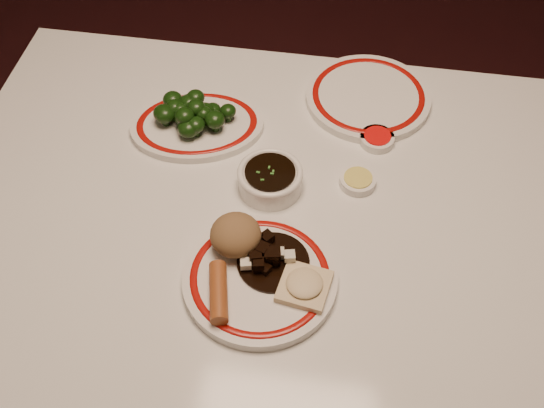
{
  "coord_description": "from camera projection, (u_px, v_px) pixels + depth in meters",
  "views": [
    {
      "loc": [
        0.1,
        -0.69,
        1.66
      ],
      "look_at": [
        -0.01,
        0.0,
        0.8
      ],
      "focal_mm": 45.0,
      "sensor_mm": 36.0,
      "label": 1
    }
  ],
  "objects": [
    {
      "name": "main_plate",
      "position": [
        260.0,
        279.0,
        1.07
      ],
      "size": [
        0.26,
        0.26,
        0.02
      ],
      "color": "white",
      "rests_on": "dining_table"
    },
    {
      "name": "fried_wonton",
      "position": [
        304.0,
        285.0,
        1.04
      ],
      "size": [
        0.09,
        0.09,
        0.02
      ],
      "color": "beige",
      "rests_on": "main_plate"
    },
    {
      "name": "sweet_sour_dish",
      "position": [
        377.0,
        139.0,
        1.26
      ],
      "size": [
        0.06,
        0.06,
        0.02
      ],
      "color": "white",
      "rests_on": "dining_table"
    },
    {
      "name": "far_plate",
      "position": [
        368.0,
        97.0,
        1.33
      ],
      "size": [
        0.3,
        0.3,
        0.02
      ],
      "color": "white",
      "rests_on": "dining_table"
    },
    {
      "name": "stirfry_heap",
      "position": [
        268.0,
        257.0,
        1.07
      ],
      "size": [
        0.12,
        0.12,
        0.03
      ],
      "color": "black",
      "rests_on": "main_plate"
    },
    {
      "name": "dining_table",
      "position": [
        279.0,
        255.0,
        1.22
      ],
      "size": [
        1.2,
        0.9,
        0.75
      ],
      "color": "white",
      "rests_on": "ground"
    },
    {
      "name": "rice_mound",
      "position": [
        236.0,
        235.0,
        1.07
      ],
      "size": [
        0.08,
        0.08,
        0.06
      ],
      "primitive_type": "ellipsoid",
      "color": "olive",
      "rests_on": "main_plate"
    },
    {
      "name": "broccoli_pile",
      "position": [
        191.0,
        112.0,
        1.26
      ],
      "size": [
        0.15,
        0.11,
        0.05
      ],
      "color": "#23471C",
      "rests_on": "broccoli_plate"
    },
    {
      "name": "soy_bowl",
      "position": [
        270.0,
        180.0,
        1.18
      ],
      "size": [
        0.11,
        0.11,
        0.04
      ],
      "color": "white",
      "rests_on": "dining_table"
    },
    {
      "name": "ground",
      "position": [
        277.0,
        403.0,
        1.73
      ],
      "size": [
        7.0,
        7.0,
        0.0
      ],
      "primitive_type": "plane",
      "color": "black",
      "rests_on": "ground"
    },
    {
      "name": "mustard_dish",
      "position": [
        358.0,
        181.0,
        1.2
      ],
      "size": [
        0.06,
        0.06,
        0.02
      ],
      "color": "white",
      "rests_on": "dining_table"
    },
    {
      "name": "broccoli_plate",
      "position": [
        197.0,
        125.0,
        1.28
      ],
      "size": [
        0.29,
        0.27,
        0.02
      ],
      "color": "white",
      "rests_on": "dining_table"
    },
    {
      "name": "spring_roll",
      "position": [
        218.0,
        292.0,
        1.02
      ],
      "size": [
        0.05,
        0.1,
        0.03
      ],
      "primitive_type": "cylinder",
      "rotation": [
        1.57,
        0.0,
        0.23
      ],
      "color": "#9B5126",
      "rests_on": "main_plate"
    }
  ]
}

